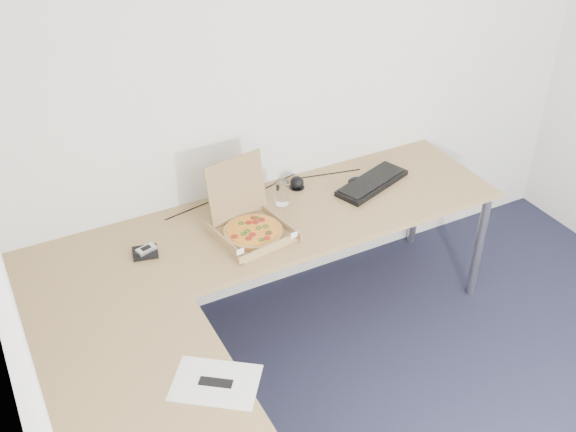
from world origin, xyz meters
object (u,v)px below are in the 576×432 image
desk (246,294)px  keyboard (372,183)px  pizza_box (251,227)px  drinking_glass (282,193)px  wallet (145,253)px

desk → keyboard: size_ratio=5.46×
pizza_box → desk: bearing=-128.1°
desk → drinking_glass: (0.46, 0.55, 0.09)m
keyboard → desk: bearing=-173.7°
drinking_glass → pizza_box: bearing=-146.0°
pizza_box → wallet: pizza_box is taller
drinking_glass → keyboard: (0.52, -0.07, -0.05)m
desk → pizza_box: pizza_box is taller
desk → wallet: wallet is taller
desk → pizza_box: size_ratio=6.55×
desk → pizza_box: bearing=61.2°
pizza_box → drinking_glass: (0.26, 0.18, 0.03)m
wallet → pizza_box: bearing=4.0°
desk → wallet: size_ratio=21.07×
desk → drinking_glass: size_ratio=19.18×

